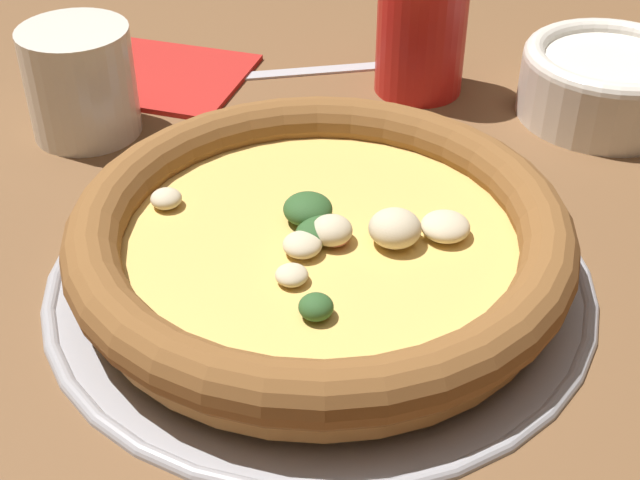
{
  "coord_description": "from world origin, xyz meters",
  "views": [
    {
      "loc": [
        0.33,
        0.21,
        0.31
      ],
      "look_at": [
        0.0,
        0.0,
        0.03
      ],
      "focal_mm": 50.0,
      "sensor_mm": 36.0,
      "label": 1
    }
  ],
  "objects_px": {
    "pizza_tray": "(320,273)",
    "bowl_far": "(608,80)",
    "napkin": "(166,74)",
    "beverage_can": "(423,12)",
    "drinking_cup": "(81,82)",
    "fork": "(268,74)",
    "pizza": "(320,238)"
  },
  "relations": [
    {
      "from": "fork",
      "to": "napkin",
      "type": "bearing_deg",
      "value": -5.72
    },
    {
      "from": "drinking_cup",
      "to": "beverage_can",
      "type": "bearing_deg",
      "value": 138.21
    },
    {
      "from": "bowl_far",
      "to": "drinking_cup",
      "type": "height_order",
      "value": "drinking_cup"
    },
    {
      "from": "beverage_can",
      "to": "pizza",
      "type": "bearing_deg",
      "value": 15.01
    },
    {
      "from": "bowl_far",
      "to": "napkin",
      "type": "bearing_deg",
      "value": -67.1
    },
    {
      "from": "pizza_tray",
      "to": "beverage_can",
      "type": "xyz_separation_m",
      "value": [
        -0.23,
        -0.06,
        0.06
      ]
    },
    {
      "from": "fork",
      "to": "beverage_can",
      "type": "relative_size",
      "value": 1.08
    },
    {
      "from": "pizza_tray",
      "to": "beverage_can",
      "type": "bearing_deg",
      "value": -165.05
    },
    {
      "from": "drinking_cup",
      "to": "napkin",
      "type": "distance_m",
      "value": 0.1
    },
    {
      "from": "drinking_cup",
      "to": "napkin",
      "type": "xyz_separation_m",
      "value": [
        -0.09,
        -0.01,
        -0.03
      ]
    },
    {
      "from": "drinking_cup",
      "to": "beverage_can",
      "type": "relative_size",
      "value": 0.61
    },
    {
      "from": "pizza",
      "to": "drinking_cup",
      "type": "bearing_deg",
      "value": -102.31
    },
    {
      "from": "pizza",
      "to": "fork",
      "type": "bearing_deg",
      "value": -137.92
    },
    {
      "from": "bowl_far",
      "to": "drinking_cup",
      "type": "bearing_deg",
      "value": -53.29
    },
    {
      "from": "fork",
      "to": "bowl_far",
      "type": "bearing_deg",
      "value": 155.62
    },
    {
      "from": "bowl_far",
      "to": "fork",
      "type": "distance_m",
      "value": 0.25
    },
    {
      "from": "pizza_tray",
      "to": "fork",
      "type": "height_order",
      "value": "pizza_tray"
    },
    {
      "from": "pizza",
      "to": "drinking_cup",
      "type": "xyz_separation_m",
      "value": [
        -0.05,
        -0.23,
        0.01
      ]
    },
    {
      "from": "pizza",
      "to": "drinking_cup",
      "type": "distance_m",
      "value": 0.23
    },
    {
      "from": "fork",
      "to": "beverage_can",
      "type": "xyz_separation_m",
      "value": [
        -0.04,
        0.11,
        0.06
      ]
    },
    {
      "from": "pizza_tray",
      "to": "napkin",
      "type": "height_order",
      "value": "same"
    },
    {
      "from": "napkin",
      "to": "beverage_can",
      "type": "xyz_separation_m",
      "value": [
        -0.09,
        0.17,
        0.06
      ]
    },
    {
      "from": "pizza_tray",
      "to": "beverage_can",
      "type": "height_order",
      "value": "beverage_can"
    },
    {
      "from": "pizza",
      "to": "napkin",
      "type": "height_order",
      "value": "pizza"
    },
    {
      "from": "bowl_far",
      "to": "napkin",
      "type": "height_order",
      "value": "bowl_far"
    },
    {
      "from": "fork",
      "to": "drinking_cup",
      "type": "bearing_deg",
      "value": 25.56
    },
    {
      "from": "fork",
      "to": "beverage_can",
      "type": "height_order",
      "value": "beverage_can"
    },
    {
      "from": "napkin",
      "to": "fork",
      "type": "distance_m",
      "value": 0.08
    },
    {
      "from": "bowl_far",
      "to": "fork",
      "type": "relative_size",
      "value": 0.92
    },
    {
      "from": "pizza_tray",
      "to": "bowl_far",
      "type": "relative_size",
      "value": 2.46
    },
    {
      "from": "pizza_tray",
      "to": "bowl_far",
      "type": "height_order",
      "value": "bowl_far"
    },
    {
      "from": "pizza_tray",
      "to": "drinking_cup",
      "type": "bearing_deg",
      "value": -102.34
    }
  ]
}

